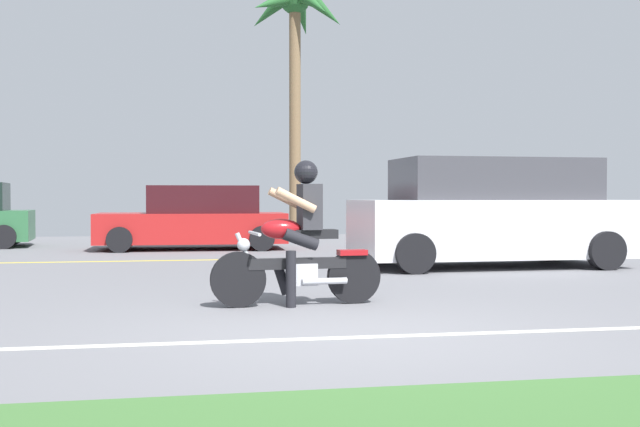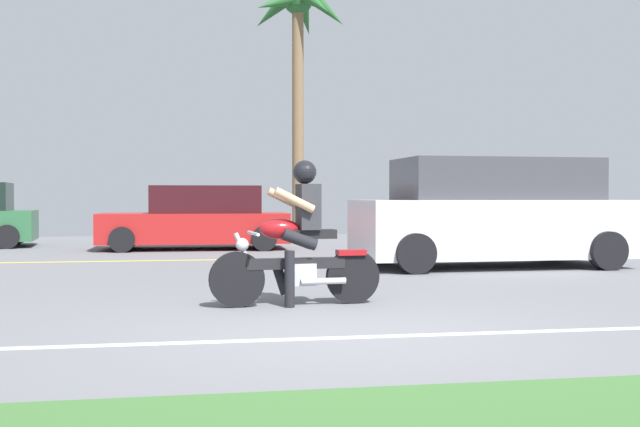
{
  "view_description": "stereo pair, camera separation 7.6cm",
  "coord_description": "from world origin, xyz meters",
  "px_view_note": "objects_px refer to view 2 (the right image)",
  "views": [
    {
      "loc": [
        -1.48,
        -6.73,
        1.2
      ],
      "look_at": [
        0.46,
        3.67,
        0.98
      ],
      "focal_mm": 43.91,
      "sensor_mm": 36.0,
      "label": 1
    },
    {
      "loc": [
        -1.41,
        -6.75,
        1.2
      ],
      "look_at": [
        0.46,
        3.67,
        0.98
      ],
      "focal_mm": 43.91,
      "sensor_mm": 36.0,
      "label": 2
    }
  ],
  "objects_px": {
    "motorcyclist": "(297,244)",
    "suv_nearby": "(492,214)",
    "parked_car_1": "(198,219)",
    "palm_tree_0": "(299,26)"
  },
  "relations": [
    {
      "from": "motorcyclist",
      "to": "palm_tree_0",
      "type": "bearing_deg",
      "value": 81.37
    },
    {
      "from": "parked_car_1",
      "to": "palm_tree_0",
      "type": "height_order",
      "value": "palm_tree_0"
    },
    {
      "from": "suv_nearby",
      "to": "parked_car_1",
      "type": "height_order",
      "value": "suv_nearby"
    },
    {
      "from": "suv_nearby",
      "to": "palm_tree_0",
      "type": "relative_size",
      "value": 0.66
    },
    {
      "from": "palm_tree_0",
      "to": "motorcyclist",
      "type": "bearing_deg",
      "value": -98.63
    },
    {
      "from": "motorcyclist",
      "to": "suv_nearby",
      "type": "distance_m",
      "value": 5.77
    },
    {
      "from": "motorcyclist",
      "to": "suv_nearby",
      "type": "bearing_deg",
      "value": 46.04
    },
    {
      "from": "parked_car_1",
      "to": "palm_tree_0",
      "type": "distance_m",
      "value": 6.97
    },
    {
      "from": "motorcyclist",
      "to": "parked_car_1",
      "type": "xyz_separation_m",
      "value": [
        -0.88,
        9.67,
        0.01
      ]
    },
    {
      "from": "suv_nearby",
      "to": "parked_car_1",
      "type": "distance_m",
      "value": 7.37
    }
  ]
}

